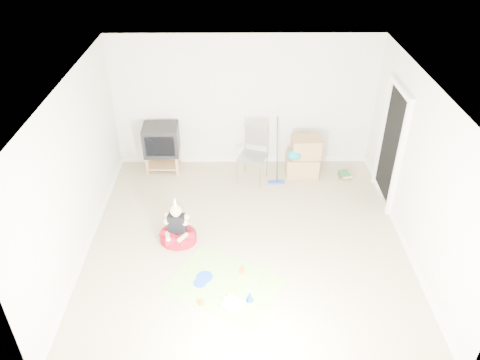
{
  "coord_description": "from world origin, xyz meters",
  "views": [
    {
      "loc": [
        -0.15,
        -5.74,
        4.9
      ],
      "look_at": [
        -0.1,
        0.4,
        0.9
      ],
      "focal_mm": 35.0,
      "sensor_mm": 36.0,
      "label": 1
    }
  ],
  "objects_px": {
    "tv_stand": "(163,160)",
    "birthday_cake": "(233,305)",
    "cardboard_boxes": "(303,157)",
    "seated_woman": "(178,232)",
    "folding_chair": "(253,157)",
    "crt_tv": "(161,140)"
  },
  "relations": [
    {
      "from": "tv_stand",
      "to": "cardboard_boxes",
      "type": "xyz_separation_m",
      "value": [
        2.72,
        -0.16,
        0.13
      ]
    },
    {
      "from": "seated_woman",
      "to": "birthday_cake",
      "type": "relative_size",
      "value": 2.41
    },
    {
      "from": "tv_stand",
      "to": "folding_chair",
      "type": "xyz_separation_m",
      "value": [
        1.73,
        -0.37,
        0.28
      ]
    },
    {
      "from": "seated_woman",
      "to": "birthday_cake",
      "type": "xyz_separation_m",
      "value": [
        0.88,
        -1.37,
        -0.15
      ]
    },
    {
      "from": "seated_woman",
      "to": "birthday_cake",
      "type": "bearing_deg",
      "value": -57.38
    },
    {
      "from": "tv_stand",
      "to": "folding_chair",
      "type": "bearing_deg",
      "value": -12.09
    },
    {
      "from": "crt_tv",
      "to": "tv_stand",
      "type": "bearing_deg",
      "value": 124.8
    },
    {
      "from": "tv_stand",
      "to": "cardboard_boxes",
      "type": "height_order",
      "value": "cardboard_boxes"
    },
    {
      "from": "crt_tv",
      "to": "birthday_cake",
      "type": "bearing_deg",
      "value": -70.68
    },
    {
      "from": "seated_woman",
      "to": "tv_stand",
      "type": "bearing_deg",
      "value": 103.12
    },
    {
      "from": "tv_stand",
      "to": "cardboard_boxes",
      "type": "bearing_deg",
      "value": -3.45
    },
    {
      "from": "tv_stand",
      "to": "seated_woman",
      "type": "xyz_separation_m",
      "value": [
        0.5,
        -2.15,
        -0.06
      ]
    },
    {
      "from": "tv_stand",
      "to": "cardboard_boxes",
      "type": "relative_size",
      "value": 0.83
    },
    {
      "from": "folding_chair",
      "to": "birthday_cake",
      "type": "relative_size",
      "value": 3.05
    },
    {
      "from": "crt_tv",
      "to": "seated_woman",
      "type": "distance_m",
      "value": 2.26
    },
    {
      "from": "tv_stand",
      "to": "crt_tv",
      "type": "bearing_deg",
      "value": -53.13
    },
    {
      "from": "tv_stand",
      "to": "crt_tv",
      "type": "relative_size",
      "value": 0.98
    },
    {
      "from": "folding_chair",
      "to": "birthday_cake",
      "type": "distance_m",
      "value": 3.21
    },
    {
      "from": "folding_chair",
      "to": "cardboard_boxes",
      "type": "xyz_separation_m",
      "value": [
        0.98,
        0.21,
        -0.14
      ]
    },
    {
      "from": "crt_tv",
      "to": "seated_woman",
      "type": "xyz_separation_m",
      "value": [
        0.5,
        -2.15,
        -0.5
      ]
    },
    {
      "from": "tv_stand",
      "to": "birthday_cake",
      "type": "distance_m",
      "value": 3.79
    },
    {
      "from": "birthday_cake",
      "to": "cardboard_boxes",
      "type": "bearing_deg",
      "value": 68.3
    }
  ]
}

